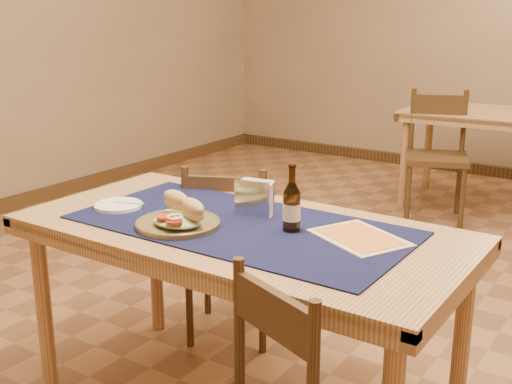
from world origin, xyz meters
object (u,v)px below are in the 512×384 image
Objects in this scene: main_table at (240,247)px; chair_main_far at (231,248)px; napkin_holder at (255,199)px; beer_bottle at (292,207)px; sandwich_plate at (179,219)px.

main_table is 0.64m from chair_main_far.
chair_main_far is 5.41× the size of napkin_holder.
beer_bottle reaches higher than chair_main_far.
beer_bottle reaches higher than sandwich_plate.
napkin_holder is at bearing 62.59° from sandwich_plate.
napkin_holder is at bearing 98.93° from main_table.
beer_bottle is at bearing -20.43° from napkin_holder.
chair_main_far is 0.81m from beer_bottle.
beer_bottle is (0.19, 0.04, 0.17)m from main_table.
napkin_holder is (0.14, 0.26, 0.03)m from sandwich_plate.
napkin_holder is (0.36, -0.34, 0.38)m from chair_main_far.
main_table is 0.26m from beer_bottle.
napkin_holder is at bearing -43.28° from chair_main_far.
napkin_holder reaches higher than main_table.
beer_bottle is (0.56, -0.41, 0.40)m from chair_main_far.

